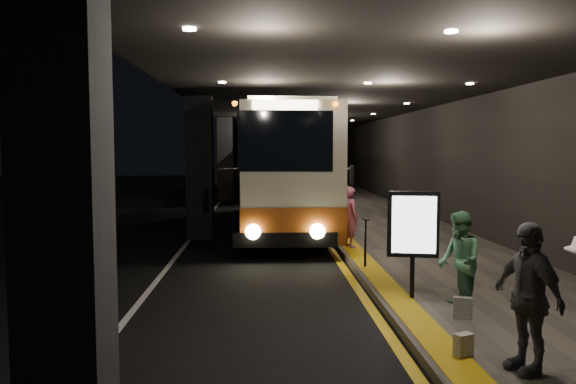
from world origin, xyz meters
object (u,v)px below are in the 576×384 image
object	(u,v)px
bag_polka	(463,308)
coach_main	(278,174)
passenger_boarding	(350,217)
stanchion_post	(365,243)
passenger_waiting_grey	(528,297)
passenger_waiting_green	(459,261)
info_sign	(413,226)
bag_plain	(463,345)
coach_second	(272,168)

from	to	relation	value
bag_polka	coach_main	bearing A→B (deg)	102.73
passenger_boarding	stanchion_post	bearing A→B (deg)	159.01
passenger_boarding	passenger_waiting_grey	bearing A→B (deg)	165.47
passenger_waiting_green	stanchion_post	size ratio (longest dim) A/B	1.52
passenger_waiting_grey	info_sign	xyz separation A→B (m)	(-0.49, 3.30, 0.39)
passenger_boarding	stanchion_post	distance (m)	2.56
bag_plain	info_sign	bearing A→B (deg)	88.24
passenger_waiting_grey	bag_plain	bearing A→B (deg)	-147.44
passenger_boarding	passenger_waiting_green	distance (m)	6.00
coach_main	stanchion_post	bearing A→B (deg)	-78.81
passenger_waiting_green	info_sign	bearing A→B (deg)	-140.44
bag_plain	info_sign	size ratio (longest dim) A/B	0.16
passenger_waiting_green	stanchion_post	distance (m)	3.52
passenger_boarding	passenger_waiting_grey	distance (m)	8.53
coach_second	info_sign	distance (m)	23.37
coach_second	bag_plain	size ratio (longest dim) A/B	37.66
passenger_boarding	bag_plain	distance (m)	8.02
bag_polka	bag_plain	world-z (taller)	bag_polka
stanchion_post	passenger_boarding	bearing A→B (deg)	88.87
coach_main	info_sign	size ratio (longest dim) A/B	6.74
passenger_waiting_green	bag_polka	distance (m)	0.83
passenger_boarding	passenger_waiting_green	xyz separation A→B (m)	(0.88, -5.93, -0.00)
passenger_boarding	bag_polka	world-z (taller)	passenger_boarding
coach_second	passenger_boarding	world-z (taller)	coach_second
coach_main	passenger_waiting_green	size ratio (longest dim) A/B	7.86
coach_main	bag_plain	xyz separation A→B (m)	(2.02, -12.94, -1.61)
coach_second	info_sign	bearing A→B (deg)	-85.41
coach_main	bag_plain	size ratio (longest dim) A/B	43.27
coach_main	passenger_boarding	world-z (taller)	coach_main
bag_polka	passenger_boarding	bearing A→B (deg)	96.85
passenger_waiting_green	info_sign	xyz separation A→B (m)	(-0.58, 0.74, 0.47)
coach_main	stanchion_post	size ratio (longest dim) A/B	11.94
passenger_waiting_grey	stanchion_post	bearing A→B (deg)	171.48
passenger_waiting_green	passenger_waiting_grey	xyz separation A→B (m)	(-0.09, -2.56, 0.08)
coach_second	passenger_boarding	size ratio (longest dim) A/B	6.83
coach_main	info_sign	bearing A→B (deg)	-80.22
passenger_waiting_green	bag_plain	xyz separation A→B (m)	(-0.66, -2.06, -0.67)
passenger_waiting_green	bag_polka	bearing A→B (deg)	-10.85
coach_second	passenger_waiting_green	bearing A→B (deg)	-84.20
coach_main	bag_plain	bearing A→B (deg)	-83.08
passenger_boarding	bag_plain	bearing A→B (deg)	161.70
passenger_waiting_green	stanchion_post	world-z (taller)	passenger_waiting_green
bag_plain	stanchion_post	world-z (taller)	stanchion_post
passenger_waiting_grey	coach_main	bearing A→B (deg)	174.32
coach_second	bag_polka	size ratio (longest dim) A/B	32.58
passenger_waiting_green	info_sign	world-z (taller)	info_sign
passenger_waiting_grey	bag_polka	world-z (taller)	passenger_waiting_grey
coach_main	bag_polka	world-z (taller)	coach_main
coach_main	coach_second	world-z (taller)	coach_main
coach_second	passenger_waiting_green	size ratio (longest dim) A/B	6.84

